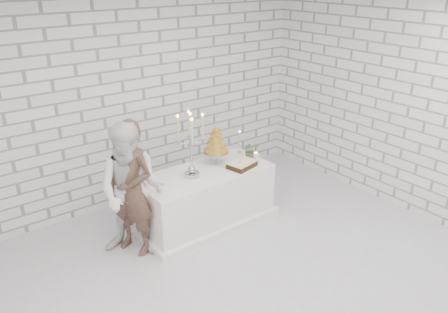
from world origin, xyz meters
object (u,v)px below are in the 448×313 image
(bride, at_px, (132,191))
(candelabra, at_px, (191,145))
(groom, at_px, (131,189))
(croquembouche, at_px, (216,145))
(cake_table, at_px, (205,197))

(bride, height_order, candelabra, bride)
(groom, distance_m, bride, 0.06)
(bride, distance_m, croquembouche, 1.40)
(candelabra, bearing_deg, cake_table, 2.51)
(bride, height_order, croquembouche, bride)
(bride, xyz_separation_m, croquembouche, (1.37, 0.20, 0.18))
(candelabra, bearing_deg, croquembouche, 16.47)
(cake_table, distance_m, candelabra, 0.84)
(bride, xyz_separation_m, candelabra, (0.87, 0.06, 0.35))
(cake_table, bearing_deg, croquembouche, 25.88)
(cake_table, relative_size, croquembouche, 3.31)
(groom, xyz_separation_m, candelabra, (0.85, -0.00, 0.35))
(candelabra, bearing_deg, bride, -176.34)
(groom, height_order, candelabra, groom)
(groom, distance_m, croquembouche, 1.37)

